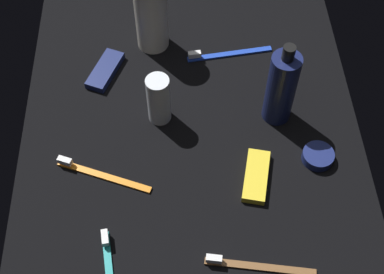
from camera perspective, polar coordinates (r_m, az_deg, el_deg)
name	(u,v)px	position (r cm, az deg, el deg)	size (l,w,h in cm)	color
ground_plane	(192,148)	(99.96, 0.00, -1.16)	(84.00, 64.00, 1.20)	black
lotion_bottle	(281,88)	(98.59, 9.50, 5.23)	(5.43, 5.43, 18.60)	#161E4C
bodywash_bottle	(151,11)	(110.01, -4.42, 13.27)	(6.61, 6.61, 19.87)	silver
deodorant_stick	(159,99)	(99.28, -3.58, 4.02)	(4.37, 4.37, 10.73)	silver
toothbrush_brown	(253,265)	(88.80, 6.55, -13.45)	(4.07, 17.96, 2.10)	brown
toothbrush_orange	(98,173)	(97.12, -10.00, -3.84)	(7.70, 17.19, 2.10)	orange
toothbrush_blue	(224,53)	(113.34, 3.49, 8.89)	(3.59, 18.00, 2.10)	blue
snack_bar_yellow	(256,176)	(95.87, 6.86, -4.18)	(10.40, 4.00, 1.50)	yellow
snack_bar_navy	(105,70)	(111.22, -9.25, 7.03)	(10.40, 4.00, 1.50)	navy
cream_tin_left	(318,156)	(99.82, 13.28, -2.00)	(5.76, 5.76, 1.85)	navy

